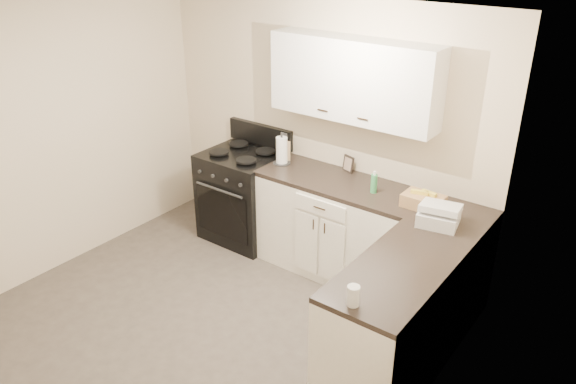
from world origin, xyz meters
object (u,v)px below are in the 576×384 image
Objects in this scene: stove at (244,197)px; knife_block at (284,151)px; countertop_grill at (439,218)px; wicker_basket at (423,201)px; paper_towel at (282,150)px.

knife_block is at bearing 14.03° from stove.
countertop_grill is (2.17, -0.20, 0.53)m from stove.
countertop_grill is at bearing -5.18° from stove.
knife_block is at bearing 158.89° from countertop_grill.
wicker_basket and countertop_grill have the same top height.
paper_towel is at bearing 178.07° from wicker_basket.
stove is 2.03m from wicker_basket.
paper_towel is at bearing 160.85° from countertop_grill.
paper_towel is at bearing -71.96° from knife_block.
knife_block is 0.75× the size of paper_towel.
stove is 0.74m from knife_block.
paper_towel is 1.50m from wicker_basket.
knife_block is at bearing 175.70° from wicker_basket.
paper_towel is 0.90× the size of countertop_grill.
paper_towel is 1.73m from countertop_grill.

